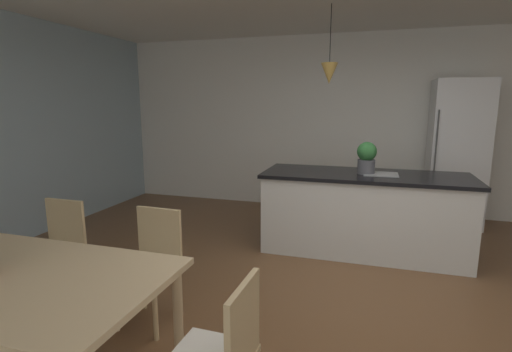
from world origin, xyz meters
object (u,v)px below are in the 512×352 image
at_px(refrigerator, 456,154).
at_px(potted_plant_on_island, 367,157).
at_px(kitchen_island, 364,212).
at_px(chair_far_right, 151,263).
at_px(chair_far_left, 56,250).

height_order(refrigerator, potted_plant_on_island, refrigerator).
xyz_separation_m(refrigerator, potted_plant_on_island, (-1.16, -1.42, 0.09)).
xyz_separation_m(kitchen_island, potted_plant_on_island, (0.00, 0.00, 0.62)).
relative_size(chair_far_right, refrigerator, 0.44).
distance_m(chair_far_right, potted_plant_on_island, 2.54).
height_order(chair_far_right, refrigerator, refrigerator).
bearing_deg(chair_far_left, chair_far_right, -0.00).
height_order(chair_far_left, refrigerator, refrigerator).
bearing_deg(potted_plant_on_island, chair_far_left, -141.00).
distance_m(chair_far_left, kitchen_island, 3.10).
xyz_separation_m(chair_far_left, kitchen_island, (2.41, 1.95, -0.01)).
bearing_deg(kitchen_island, chair_far_right, -127.72).
bearing_deg(chair_far_right, potted_plant_on_island, 52.27).
xyz_separation_m(chair_far_right, chair_far_left, (-0.90, 0.00, 0.00)).
bearing_deg(refrigerator, chair_far_left, -136.62).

